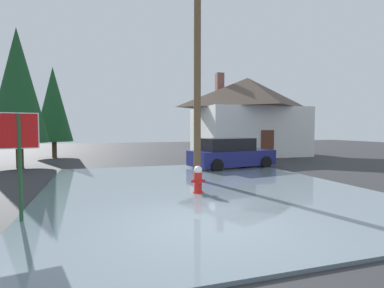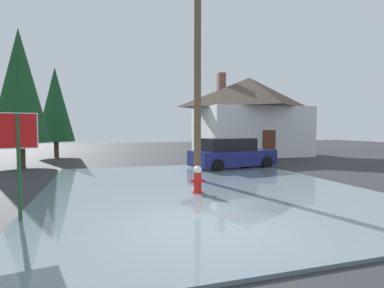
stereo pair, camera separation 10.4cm
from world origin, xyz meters
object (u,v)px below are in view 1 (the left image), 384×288
Objects in this scene: parked_car at (230,154)px; pine_tree_tall_left at (18,86)px; utility_pole at (197,54)px; stop_sign_near at (19,144)px; fire_hydrant at (198,181)px; house at (247,115)px; pine_tree_mid_left at (53,104)px.

pine_tree_tall_left is (-10.75, 3.81, 3.65)m from parked_car.
utility_pole is at bearing -131.78° from parked_car.
fire_hydrant is (4.64, 1.62, -1.31)m from stop_sign_near.
fire_hydrant is 0.10× the size of utility_pole.
stop_sign_near is 11.01m from parked_car.
utility_pole is 6.10m from parked_car.
house is at bearing 47.83° from stop_sign_near.
pine_tree_tall_left is at bearing 127.17° from fire_hydrant.
stop_sign_near is 2.64× the size of fire_hydrant.
parked_car is (3.65, 5.55, 0.31)m from fire_hydrant.
pine_tree_mid_left is (-1.42, 16.46, 2.09)m from stop_sign_near.
utility_pole is 1.12× the size of house.
pine_tree_mid_left is at bearing 118.40° from utility_pole.
house is (13.16, 14.53, 1.44)m from stop_sign_near.
pine_tree_mid_left is at bearing 136.30° from parked_car.
utility_pole reaches higher than pine_tree_tall_left.
fire_hydrant is at bearing -107.68° from utility_pole.
utility_pole is at bearing -42.17° from pine_tree_tall_left.
stop_sign_near reaches higher than parked_car.
stop_sign_near is at bearing -160.82° from fire_hydrant.
fire_hydrant is at bearing -123.41° from house.
parked_car reaches higher than fire_hydrant.
parked_car is at bearing 48.22° from utility_pole.
utility_pole is (0.73, 2.28, 4.55)m from fire_hydrant.
pine_tree_tall_left is at bearing -167.18° from house.
pine_tree_tall_left is 1.15× the size of pine_tree_mid_left.
parked_car is 0.72× the size of pine_tree_mid_left.
fire_hydrant is 5.14m from utility_pole.
pine_tree_mid_left is at bearing 172.48° from house.
parked_car is at bearing -19.51° from pine_tree_tall_left.
fire_hydrant is 16.39m from pine_tree_mid_left.
house is at bearing 12.82° from pine_tree_tall_left.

